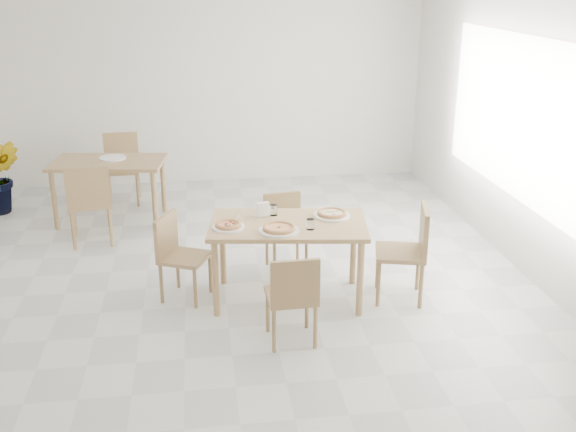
{
  "coord_description": "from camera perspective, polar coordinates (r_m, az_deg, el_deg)",
  "views": [
    {
      "loc": [
        -0.2,
        -5.97,
        2.87
      ],
      "look_at": [
        0.58,
        -0.39,
        0.82
      ],
      "focal_mm": 42.0,
      "sensor_mm": 36.0,
      "label": 1
    }
  ],
  "objects": [
    {
      "name": "chair_east",
      "position": [
        6.21,
        10.28,
        -2.55
      ],
      "size": [
        0.54,
        0.54,
        0.89
      ],
      "rotation": [
        0.0,
        0.0,
        -1.82
      ],
      "color": "#9D774E",
      "rests_on": "ground"
    },
    {
      "name": "pizza_margherita",
      "position": [
        5.82,
        -0.78,
        -1.02
      ],
      "size": [
        0.35,
        0.35,
        0.03
      ],
      "rotation": [
        0.0,
        0.0,
        0.26
      ],
      "color": "tan",
      "rests_on": "plate_margherita"
    },
    {
      "name": "plate_empty",
      "position": [
        8.38,
        -14.63,
        4.78
      ],
      "size": [
        0.32,
        0.32,
        0.02
      ],
      "primitive_type": "cylinder",
      "color": "white",
      "rests_on": "second_table"
    },
    {
      "name": "tumbler_b",
      "position": [
        5.86,
        1.91,
        -0.7
      ],
      "size": [
        0.07,
        0.07,
        0.09
      ],
      "primitive_type": "cylinder",
      "color": "white",
      "rests_on": "main_table"
    },
    {
      "name": "chair_north",
      "position": [
        6.8,
        -0.3,
        -0.85
      ],
      "size": [
        0.42,
        0.42,
        0.77
      ],
      "rotation": [
        0.0,
        0.0,
        0.12
      ],
      "color": "#9D774E",
      "rests_on": "ground"
    },
    {
      "name": "second_table",
      "position": [
        8.32,
        -14.96,
        3.89
      ],
      "size": [
        1.39,
        0.91,
        0.75
      ],
      "rotation": [
        0.0,
        0.0,
        -0.13
      ],
      "color": "#9D774E",
      "rests_on": "ground"
    },
    {
      "name": "plate_pepperoni",
      "position": [
        5.92,
        -5.07,
        -0.95
      ],
      "size": [
        0.29,
        0.29,
        0.02
      ],
      "primitive_type": "cylinder",
      "color": "white",
      "rests_on": "main_table"
    },
    {
      "name": "chair_back_s",
      "position": [
        7.64,
        -16.48,
        1.42
      ],
      "size": [
        0.51,
        0.51,
        0.93
      ],
      "rotation": [
        0.0,
        0.0,
        3.27
      ],
      "color": "#9D774E",
      "rests_on": "ground"
    },
    {
      "name": "chair_west",
      "position": [
        6.25,
        -9.37,
        -2.93
      ],
      "size": [
        0.52,
        0.52,
        0.8
      ],
      "rotation": [
        0.0,
        0.0,
        1.13
      ],
      "color": "#9D774E",
      "rests_on": "ground"
    },
    {
      "name": "fork_a",
      "position": [
        6.21,
        -4.31,
        0.05
      ],
      "size": [
        0.1,
        0.18,
        0.01
      ],
      "primitive_type": "cube",
      "rotation": [
        0.0,
        0.0,
        -0.45
      ],
      "color": "silver",
      "rests_on": "main_table"
    },
    {
      "name": "room",
      "position": [
        7.16,
        18.82,
        7.94
      ],
      "size": [
        7.28,
        7.0,
        7.0
      ],
      "color": "silver",
      "rests_on": "ground"
    },
    {
      "name": "napkin_holder",
      "position": [
        6.15,
        -2.14,
        0.51
      ],
      "size": [
        0.13,
        0.09,
        0.14
      ],
      "rotation": [
        0.0,
        0.0,
        0.23
      ],
      "color": "silver",
      "rests_on": "main_table"
    },
    {
      "name": "pizza_mushroom",
      "position": [
        6.18,
        3.74,
        0.25
      ],
      "size": [
        0.34,
        0.34,
        0.03
      ],
      "rotation": [
        0.0,
        0.0,
        0.29
      ],
      "color": "tan",
      "rests_on": "plate_mushroom"
    },
    {
      "name": "fork_b",
      "position": [
        6.25,
        -2.78,
        0.22
      ],
      "size": [
        0.09,
        0.18,
        0.01
      ],
      "primitive_type": "cube",
      "rotation": [
        0.0,
        0.0,
        -0.4
      ],
      "color": "silver",
      "rests_on": "main_table"
    },
    {
      "name": "tumbler_a",
      "position": [
        6.2,
        -1.26,
        0.51
      ],
      "size": [
        0.07,
        0.07,
        0.1
      ],
      "primitive_type": "cylinder",
      "color": "white",
      "rests_on": "main_table"
    },
    {
      "name": "pizza_pepperoni",
      "position": [
        5.91,
        -5.08,
        -0.74
      ],
      "size": [
        0.23,
        0.23,
        0.03
      ],
      "rotation": [
        0.0,
        0.0,
        -0.02
      ],
      "color": "tan",
      "rests_on": "plate_pepperoni"
    },
    {
      "name": "plate_margherita",
      "position": [
        5.82,
        -0.78,
        -1.22
      ],
      "size": [
        0.35,
        0.35,
        0.02
      ],
      "primitive_type": "cylinder",
      "color": "white",
      "rests_on": "main_table"
    },
    {
      "name": "chair_back_n",
      "position": [
        9.06,
        -13.9,
        4.4
      ],
      "size": [
        0.46,
        0.46,
        0.89
      ],
      "rotation": [
        0.0,
        0.0,
        0.05
      ],
      "color": "#9D774E",
      "rests_on": "ground"
    },
    {
      "name": "plate_mushroom",
      "position": [
        6.19,
        3.74,
        0.04
      ],
      "size": [
        0.34,
        0.34,
        0.02
      ],
      "primitive_type": "cylinder",
      "color": "white",
      "rests_on": "main_table"
    },
    {
      "name": "main_table",
      "position": [
        6.05,
        -0.0,
        -1.4
      ],
      "size": [
        1.49,
        0.98,
        0.75
      ],
      "rotation": [
        0.0,
        0.0,
        -0.14
      ],
      "color": "tan",
      "rests_on": "ground"
    },
    {
      "name": "chair_south",
      "position": [
        5.38,
        0.4,
        -6.58
      ],
      "size": [
        0.41,
        0.41,
        0.79
      ],
      "rotation": [
        0.0,
        0.0,
        3.18
      ],
      "color": "#9D774E",
      "rests_on": "ground"
    }
  ]
}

